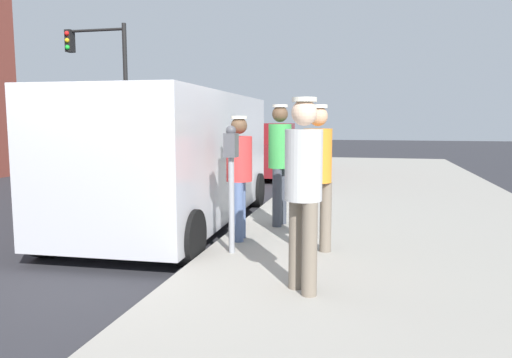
% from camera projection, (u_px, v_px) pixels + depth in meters
% --- Properties ---
extents(ground_plane, '(80.00, 80.00, 0.00)m').
position_uv_depth(ground_plane, '(126.00, 260.00, 6.08)').
color(ground_plane, '#2D2D33').
extents(sidewalk_slab, '(5.00, 32.00, 0.15)m').
position_uv_depth(sidewalk_slab, '(420.00, 274.00, 5.28)').
color(sidewalk_slab, '#9E998E').
rests_on(sidewalk_slab, ground).
extents(parking_meter_near, '(0.14, 0.18, 1.52)m').
position_uv_depth(parking_meter_near, '(231.00, 167.00, 5.72)').
color(parking_meter_near, gray).
rests_on(parking_meter_near, sidewalk_slab).
extents(pedestrian_in_gray, '(0.34, 0.34, 1.78)m').
position_uv_depth(pedestrian_in_gray, '(303.00, 182.00, 4.39)').
color(pedestrian_in_gray, '#726656').
rests_on(pedestrian_in_gray, sidewalk_slab).
extents(pedestrian_in_orange, '(0.35, 0.34, 1.76)m').
position_uv_depth(pedestrian_in_orange, '(317.00, 168.00, 5.78)').
color(pedestrian_in_orange, '#726656').
rests_on(pedestrian_in_orange, sidewalk_slab).
extents(pedestrian_in_green, '(0.34, 0.36, 1.81)m').
position_uv_depth(pedestrian_in_green, '(280.00, 156.00, 7.27)').
color(pedestrian_in_green, '#383D47').
rests_on(pedestrian_in_green, sidewalk_slab).
extents(pedestrian_in_red, '(0.34, 0.36, 1.64)m').
position_uv_depth(pedestrian_in_red, '(239.00, 170.00, 6.39)').
color(pedestrian_in_red, '#4C608C').
rests_on(pedestrian_in_red, sidewalk_slab).
extents(parked_van, '(2.27, 5.26, 2.15)m').
position_uv_depth(parked_van, '(174.00, 156.00, 7.88)').
color(parked_van, '#BCBCC1').
rests_on(parked_van, ground).
extents(parked_sedan_ahead, '(2.04, 4.45, 1.65)m').
position_uv_depth(parked_sedan_ahead, '(265.00, 152.00, 15.41)').
color(parked_sedan_ahead, maroon).
rests_on(parked_sedan_ahead, ground).
extents(traffic_light_corner, '(2.48, 0.42, 5.20)m').
position_uv_depth(traffic_light_corner, '(104.00, 72.00, 17.75)').
color(traffic_light_corner, black).
rests_on(traffic_light_corner, ground).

